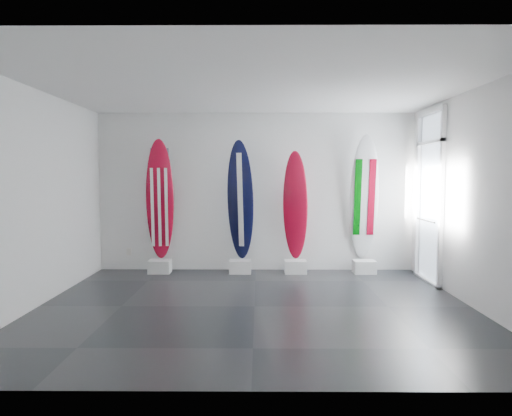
{
  "coord_description": "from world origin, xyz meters",
  "views": [
    {
      "loc": [
        0.06,
        -6.2,
        1.8
      ],
      "look_at": [
        0.01,
        1.4,
        1.27
      ],
      "focal_mm": 31.94,
      "sensor_mm": 36.0,
      "label": 1
    }
  ],
  "objects_px": {
    "surfboard_swiss": "(295,206)",
    "surfboard_navy": "(240,200)",
    "surfboard_italy": "(364,198)",
    "surfboard_usa": "(160,200)"
  },
  "relations": [
    {
      "from": "surfboard_usa",
      "to": "surfboard_swiss",
      "type": "bearing_deg",
      "value": -7.1
    },
    {
      "from": "surfboard_swiss",
      "to": "surfboard_italy",
      "type": "distance_m",
      "value": 1.29
    },
    {
      "from": "surfboard_swiss",
      "to": "surfboard_navy",
      "type": "bearing_deg",
      "value": -167.17
    },
    {
      "from": "surfboard_italy",
      "to": "surfboard_swiss",
      "type": "bearing_deg",
      "value": -177.0
    },
    {
      "from": "surfboard_swiss",
      "to": "surfboard_usa",
      "type": "bearing_deg",
      "value": -167.17
    },
    {
      "from": "surfboard_navy",
      "to": "surfboard_swiss",
      "type": "bearing_deg",
      "value": 15.14
    },
    {
      "from": "surfboard_usa",
      "to": "surfboard_swiss",
      "type": "distance_m",
      "value": 2.53
    },
    {
      "from": "surfboard_usa",
      "to": "surfboard_italy",
      "type": "xyz_separation_m",
      "value": [
        3.81,
        0.0,
        0.04
      ]
    },
    {
      "from": "surfboard_navy",
      "to": "surfboard_swiss",
      "type": "xyz_separation_m",
      "value": [
        1.03,
        0.0,
        -0.1
      ]
    },
    {
      "from": "surfboard_navy",
      "to": "surfboard_italy",
      "type": "distance_m",
      "value": 2.31
    }
  ]
}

